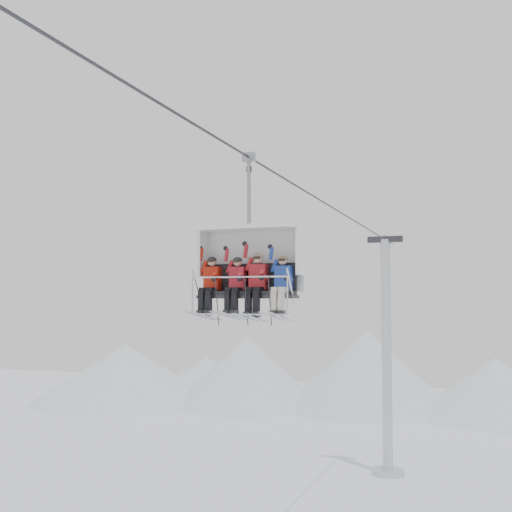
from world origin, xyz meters
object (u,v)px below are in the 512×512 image
(chairlift_carrier, at_px, (251,262))
(skier_far_right, at_px, (282,283))
(skier_center_right, at_px, (257,282))
(lift_tower_right, at_px, (387,371))
(skier_far_left, at_px, (210,283))
(skier_center_left, at_px, (236,284))

(chairlift_carrier, relative_size, skier_far_right, 2.36)
(chairlift_carrier, distance_m, skier_far_right, 1.10)
(skier_center_right, height_order, skier_far_right, skier_center_right)
(lift_tower_right, xyz_separation_m, skier_far_right, (0.90, -22.70, 4.41))
(skier_far_left, bearing_deg, lift_tower_right, 87.64)
(skier_center_left, height_order, skier_far_right, skier_far_right)
(chairlift_carrier, distance_m, skier_center_right, 0.65)
(chairlift_carrier, relative_size, skier_center_left, 2.36)
(chairlift_carrier, distance_m, skier_center_left, 0.68)
(skier_far_left, xyz_separation_m, skier_center_left, (0.68, -0.00, -0.01))
(skier_center_right, bearing_deg, chairlift_carrier, 131.47)
(chairlift_carrier, xyz_separation_m, skier_far_left, (-0.94, -0.32, -0.53))
(lift_tower_right, height_order, skier_far_right, lift_tower_right)
(chairlift_carrier, height_order, skier_center_right, chairlift_carrier)
(chairlift_carrier, bearing_deg, skier_far_left, -161.23)
(skier_center_left, distance_m, skier_far_right, 1.16)
(skier_center_left, distance_m, skier_center_right, 0.53)
(skier_far_left, relative_size, skier_center_left, 1.00)
(skier_center_left, relative_size, skier_far_right, 1.00)
(lift_tower_right, height_order, skier_far_left, lift_tower_right)
(chairlift_carrier, bearing_deg, skier_far_right, -19.56)
(chairlift_carrier, xyz_separation_m, skier_far_right, (0.90, -0.32, -0.54))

